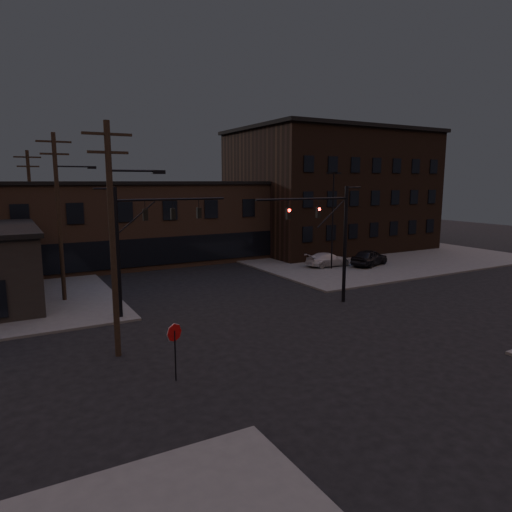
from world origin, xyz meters
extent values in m
plane|color=black|center=(0.00, 0.00, 0.00)|extent=(140.00, 140.00, 0.00)
cube|color=#474744|center=(22.00, 22.00, 0.07)|extent=(30.00, 30.00, 0.15)
cube|color=#4C3528|center=(0.00, 28.00, 4.00)|extent=(40.00, 12.00, 8.00)
cube|color=black|center=(22.00, 26.00, 7.00)|extent=(22.00, 16.00, 14.00)
cylinder|color=black|center=(6.50, 4.50, 4.00)|extent=(0.24, 0.24, 8.00)
cylinder|color=black|center=(3.00, 4.50, 7.20)|extent=(7.00, 0.14, 0.14)
cube|color=#FF140C|center=(4.17, 4.50, 6.30)|extent=(0.28, 0.22, 0.70)
cube|color=#FF140C|center=(1.83, 4.50, 6.30)|extent=(0.28, 0.22, 0.70)
cylinder|color=black|center=(-8.00, 8.00, 4.00)|extent=(0.24, 0.24, 8.00)
cylinder|color=black|center=(-4.50, 8.00, 7.20)|extent=(7.00, 0.14, 0.14)
cube|color=black|center=(-6.25, 8.00, 6.30)|extent=(0.28, 0.22, 0.70)
cube|color=black|center=(-4.50, 8.00, 6.30)|extent=(0.28, 0.22, 0.70)
cube|color=black|center=(-2.75, 8.00, 6.30)|extent=(0.28, 0.22, 0.70)
cylinder|color=black|center=(-8.00, -2.00, 1.10)|extent=(0.06, 0.06, 2.20)
cylinder|color=maroon|center=(-8.00, -1.98, 2.10)|extent=(0.72, 0.33, 0.76)
cylinder|color=black|center=(-9.50, 2.00, 5.50)|extent=(0.28, 0.28, 11.00)
cube|color=black|center=(-9.50, 2.00, 10.40)|extent=(2.20, 0.12, 0.12)
cube|color=black|center=(-9.50, 2.00, 9.60)|extent=(1.80, 0.12, 0.12)
cube|color=black|center=(-7.20, 2.00, 8.75)|extent=(0.60, 0.25, 0.18)
cylinder|color=black|center=(-10.50, 14.00, 5.75)|extent=(0.28, 0.28, 11.50)
cube|color=black|center=(-10.50, 14.00, 10.90)|extent=(2.20, 0.12, 0.12)
cube|color=black|center=(-10.50, 14.00, 10.10)|extent=(1.80, 0.12, 0.12)
cube|color=black|center=(-8.20, 14.00, 9.25)|extent=(0.60, 0.25, 0.18)
cylinder|color=black|center=(-11.50, 26.00, 5.50)|extent=(0.28, 0.28, 11.00)
cube|color=black|center=(-11.50, 26.00, 10.40)|extent=(2.20, 0.12, 0.12)
cube|color=black|center=(-11.50, 26.00, 9.60)|extent=(1.80, 0.12, 0.12)
cylinder|color=black|center=(13.00, 14.00, 4.50)|extent=(0.14, 0.14, 9.00)
cube|color=black|center=(12.50, 14.00, 9.05)|extent=(0.50, 0.28, 0.18)
cube|color=black|center=(13.50, 14.00, 9.05)|extent=(0.50, 0.28, 0.18)
cylinder|color=black|center=(19.00, 19.00, 4.50)|extent=(0.14, 0.14, 9.00)
cube|color=black|center=(18.50, 19.00, 9.05)|extent=(0.50, 0.28, 0.18)
cube|color=black|center=(19.50, 19.00, 9.05)|extent=(0.50, 0.28, 0.18)
imported|color=black|center=(17.20, 13.41, 0.95)|extent=(5.07, 3.32, 1.60)
imported|color=silver|center=(13.46, 15.11, 0.81)|extent=(4.58, 2.00, 1.31)
imported|color=black|center=(1.63, 25.16, 0.70)|extent=(1.70, 4.30, 1.39)
camera|label=1|loc=(-13.90, -19.50, 8.33)|focal=32.00mm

